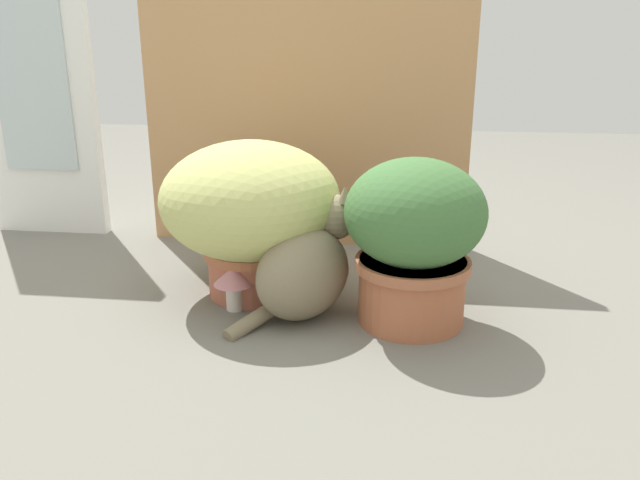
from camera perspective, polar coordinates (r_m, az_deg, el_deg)
name	(u,v)px	position (r m, az deg, el deg)	size (l,w,h in m)	color
ground_plane	(261,319)	(1.55, -5.24, -6.95)	(6.00, 6.00, 0.00)	slate
cardboard_backdrop	(306,119)	(1.99, -1.29, 10.64)	(1.00, 0.03, 0.78)	tan
window_panel_white	(36,88)	(2.29, -23.88, 12.23)	(0.38, 0.05, 0.94)	white
grass_planter	(251,208)	(1.62, -6.18, 2.87)	(0.45, 0.45, 0.40)	#AC5D46
leafy_planter	(414,236)	(1.47, 8.34, 0.38)	(0.32, 0.32, 0.39)	#AE603F
cat	(308,267)	(1.52, -1.07, -2.43)	(0.32, 0.32, 0.32)	#7F7257
mushroom_ornament_pink	(234,279)	(1.57, -7.66, -3.43)	(0.10, 0.10, 0.12)	silver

